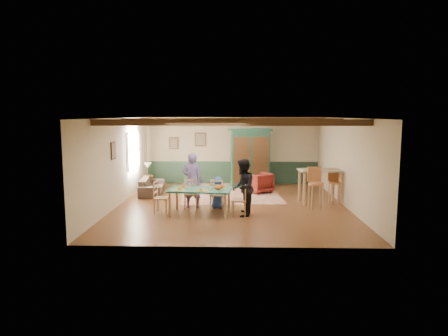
{
  "coord_description": "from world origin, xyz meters",
  "views": [
    {
      "loc": [
        0.14,
        -12.21,
        2.8
      ],
      "look_at": [
        -0.23,
        0.12,
        1.15
      ],
      "focal_mm": 32.0,
      "sensor_mm": 36.0,
      "label": 1
    }
  ],
  "objects_px": {
    "dining_table": "(200,202)",
    "counter_table": "(319,186)",
    "person_child": "(218,193)",
    "armoire": "(250,158)",
    "dining_chair_end_right": "(239,199)",
    "dining_chair_far_right": "(217,194)",
    "person_woman": "(243,188)",
    "cat": "(218,187)",
    "bar_stool_right": "(335,187)",
    "sofa": "(152,186)",
    "table_lamp": "(148,169)",
    "person_man": "(192,180)",
    "bar_stool_left": "(316,189)",
    "armchair": "(259,183)",
    "dining_chair_far_left": "(192,193)",
    "end_table": "(148,182)",
    "dining_chair_end_left": "(162,197)"
  },
  "relations": [
    {
      "from": "dining_chair_end_left",
      "to": "end_table",
      "type": "relative_size",
      "value": 1.74
    },
    {
      "from": "person_man",
      "to": "sofa",
      "type": "bearing_deg",
      "value": -45.41
    },
    {
      "from": "dining_chair_far_left",
      "to": "person_child",
      "type": "distance_m",
      "value": 0.78
    },
    {
      "from": "armoire",
      "to": "bar_stool_right",
      "type": "relative_size",
      "value": 2.05
    },
    {
      "from": "dining_chair_end_right",
      "to": "dining_chair_far_left",
      "type": "bearing_deg",
      "value": -114.92
    },
    {
      "from": "person_man",
      "to": "person_woman",
      "type": "xyz_separation_m",
      "value": [
        1.51,
        -0.94,
        -0.04
      ]
    },
    {
      "from": "person_woman",
      "to": "table_lamp",
      "type": "distance_m",
      "value": 5.23
    },
    {
      "from": "person_child",
      "to": "bar_stool_left",
      "type": "relative_size",
      "value": 0.78
    },
    {
      "from": "armoire",
      "to": "end_table",
      "type": "bearing_deg",
      "value": -177.86
    },
    {
      "from": "dining_table",
      "to": "dining_chair_end_right",
      "type": "distance_m",
      "value": 1.12
    },
    {
      "from": "dining_table",
      "to": "person_woman",
      "type": "xyz_separation_m",
      "value": [
        1.2,
        -0.13,
        0.44
      ]
    },
    {
      "from": "dining_table",
      "to": "dining_chair_end_right",
      "type": "xyz_separation_m",
      "value": [
        1.11,
        -0.12,
        0.1
      ]
    },
    {
      "from": "table_lamp",
      "to": "armchair",
      "type": "bearing_deg",
      "value": -6.87
    },
    {
      "from": "dining_chair_far_right",
      "to": "bar_stool_left",
      "type": "distance_m",
      "value": 2.93
    },
    {
      "from": "sofa",
      "to": "cat",
      "type": "bearing_deg",
      "value": -146.63
    },
    {
      "from": "cat",
      "to": "counter_table",
      "type": "xyz_separation_m",
      "value": [
        3.15,
        1.74,
        -0.27
      ]
    },
    {
      "from": "dining_chair_far_left",
      "to": "dining_table",
      "type": "bearing_deg",
      "value": 119.05
    },
    {
      "from": "person_child",
      "to": "armoire",
      "type": "xyz_separation_m",
      "value": [
        1.09,
        3.64,
        0.65
      ]
    },
    {
      "from": "person_man",
      "to": "bar_stool_left",
      "type": "xyz_separation_m",
      "value": [
        3.69,
        -0.12,
        -0.21
      ]
    },
    {
      "from": "armoire",
      "to": "cat",
      "type": "bearing_deg",
      "value": -109.94
    },
    {
      "from": "person_child",
      "to": "sofa",
      "type": "distance_m",
      "value": 3.31
    },
    {
      "from": "person_man",
      "to": "sofa",
      "type": "height_order",
      "value": "person_man"
    },
    {
      "from": "counter_table",
      "to": "bar_stool_left",
      "type": "relative_size",
      "value": 1.04
    },
    {
      "from": "person_man",
      "to": "bar_stool_left",
      "type": "bearing_deg",
      "value": -175.72
    },
    {
      "from": "dining_chair_end_left",
      "to": "bar_stool_left",
      "type": "relative_size",
      "value": 0.73
    },
    {
      "from": "person_child",
      "to": "dining_table",
      "type": "bearing_deg",
      "value": 63.43
    },
    {
      "from": "dining_chair_far_right",
      "to": "person_woman",
      "type": "xyz_separation_m",
      "value": [
        0.74,
        -0.78,
        0.34
      ]
    },
    {
      "from": "dining_chair_far_right",
      "to": "dining_chair_end_left",
      "type": "xyz_separation_m",
      "value": [
        -1.57,
        -0.53,
        0.0
      ]
    },
    {
      "from": "dining_chair_far_left",
      "to": "armoire",
      "type": "distance_m",
      "value": 4.14
    },
    {
      "from": "person_man",
      "to": "armoire",
      "type": "relative_size",
      "value": 0.73
    },
    {
      "from": "dining_table",
      "to": "counter_table",
      "type": "height_order",
      "value": "counter_table"
    },
    {
      "from": "cat",
      "to": "end_table",
      "type": "height_order",
      "value": "cat"
    },
    {
      "from": "dining_table",
      "to": "sofa",
      "type": "bearing_deg",
      "value": 124.15
    },
    {
      "from": "cat",
      "to": "end_table",
      "type": "bearing_deg",
      "value": 131.99
    },
    {
      "from": "dining_table",
      "to": "counter_table",
      "type": "bearing_deg",
      "value": 23.36
    },
    {
      "from": "sofa",
      "to": "table_lamp",
      "type": "distance_m",
      "value": 1.0
    },
    {
      "from": "dining_table",
      "to": "bar_stool_left",
      "type": "height_order",
      "value": "bar_stool_left"
    },
    {
      "from": "person_man",
      "to": "armchair",
      "type": "distance_m",
      "value": 3.29
    },
    {
      "from": "cat",
      "to": "bar_stool_right",
      "type": "height_order",
      "value": "bar_stool_right"
    },
    {
      "from": "dining_table",
      "to": "end_table",
      "type": "xyz_separation_m",
      "value": [
        -2.3,
        3.75,
        -0.1
      ]
    },
    {
      "from": "bar_stool_left",
      "to": "armoire",
      "type": "bearing_deg",
      "value": 110.91
    },
    {
      "from": "armoire",
      "to": "sofa",
      "type": "bearing_deg",
      "value": -165.03
    },
    {
      "from": "counter_table",
      "to": "armchair",
      "type": "bearing_deg",
      "value": 137.42
    },
    {
      "from": "dining_chair_end_left",
      "to": "person_woman",
      "type": "xyz_separation_m",
      "value": [
        2.31,
        -0.25,
        0.34
      ]
    },
    {
      "from": "sofa",
      "to": "bar_stool_left",
      "type": "height_order",
      "value": "bar_stool_left"
    },
    {
      "from": "dining_chair_far_right",
      "to": "table_lamp",
      "type": "xyz_separation_m",
      "value": [
        -2.76,
        3.09,
        0.31
      ]
    },
    {
      "from": "person_man",
      "to": "armchair",
      "type": "xyz_separation_m",
      "value": [
        2.16,
        2.43,
        -0.48
      ]
    },
    {
      "from": "person_child",
      "to": "table_lamp",
      "type": "xyz_separation_m",
      "value": [
        -2.77,
        3.02,
        0.29
      ]
    },
    {
      "from": "person_woman",
      "to": "table_lamp",
      "type": "bearing_deg",
      "value": -131.77
    },
    {
      "from": "person_man",
      "to": "person_woman",
      "type": "bearing_deg",
      "value": 154.13
    }
  ]
}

